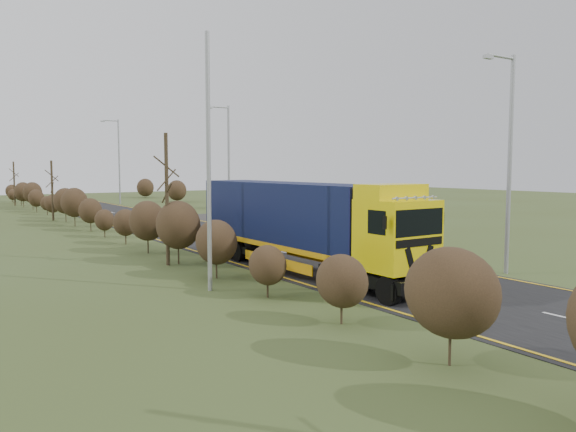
# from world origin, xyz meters

# --- Properties ---
(ground) EXTENTS (160.00, 160.00, 0.00)m
(ground) POSITION_xyz_m (0.00, 0.00, 0.00)
(ground) COLOR #3D481F
(ground) RESTS_ON ground
(road) EXTENTS (8.00, 120.00, 0.02)m
(road) POSITION_xyz_m (0.00, 10.00, 0.01)
(road) COLOR black
(road) RESTS_ON ground
(layby) EXTENTS (6.00, 18.00, 0.02)m
(layby) POSITION_xyz_m (6.50, 20.00, 0.01)
(layby) COLOR #2A2825
(layby) RESTS_ON ground
(lane_markings) EXTENTS (7.52, 116.00, 0.01)m
(lane_markings) POSITION_xyz_m (0.00, 9.69, 0.03)
(lane_markings) COLOR yellow
(lane_markings) RESTS_ON road
(hedgerow) EXTENTS (2.24, 102.04, 6.05)m
(hedgerow) POSITION_xyz_m (-6.00, 7.89, 1.62)
(hedgerow) COLOR #322416
(hedgerow) RESTS_ON ground
(lorry) EXTENTS (2.75, 14.11, 3.93)m
(lorry) POSITION_xyz_m (-2.33, -0.76, 2.23)
(lorry) COLOR black
(lorry) RESTS_ON ground
(car_red_hatchback) EXTENTS (2.51, 4.20, 1.34)m
(car_red_hatchback) POSITION_xyz_m (5.09, 13.22, 0.67)
(car_red_hatchback) COLOR #AA0B08
(car_red_hatchback) RESTS_ON ground
(car_blue_sedan) EXTENTS (3.42, 4.26, 1.36)m
(car_blue_sedan) POSITION_xyz_m (8.50, 19.92, 0.68)
(car_blue_sedan) COLOR #0B0E3D
(car_blue_sedan) RESTS_ON ground
(streetlight_near) EXTENTS (1.94, 0.18, 9.10)m
(streetlight_near) POSITION_xyz_m (4.63, -5.83, 5.02)
(streetlight_near) COLOR #949699
(streetlight_near) RESTS_ON ground
(streetlight_mid) EXTENTS (2.00, 0.19, 9.40)m
(streetlight_mid) POSITION_xyz_m (4.99, 20.22, 5.19)
(streetlight_mid) COLOR #949699
(streetlight_mid) RESTS_ON ground
(streetlight_far) EXTENTS (2.16, 0.20, 10.21)m
(streetlight_far) POSITION_xyz_m (4.46, 47.90, 5.66)
(streetlight_far) COLOR #949699
(streetlight_far) RESTS_ON ground
(left_pole) EXTENTS (0.16, 0.16, 9.28)m
(left_pole) POSITION_xyz_m (-7.20, -1.90, 4.64)
(left_pole) COLOR #949699
(left_pole) RESTS_ON ground
(speed_sign) EXTENTS (0.68, 0.10, 2.48)m
(speed_sign) POSITION_xyz_m (5.29, 14.75, 1.75)
(speed_sign) COLOR #949699
(speed_sign) RESTS_ON ground
(warning_board) EXTENTS (0.63, 0.11, 1.66)m
(warning_board) POSITION_xyz_m (4.20, 21.47, 0.99)
(warning_board) COLOR #949699
(warning_board) RESTS_ON ground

